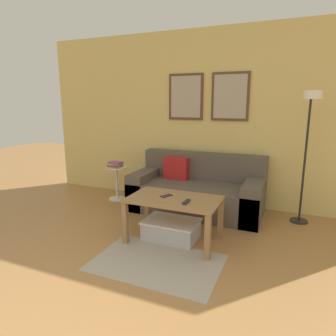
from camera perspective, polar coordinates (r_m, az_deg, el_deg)
wall_back at (r=4.52m, az=8.43°, el=9.29°), size 5.60×0.09×2.55m
area_rug at (r=3.04m, az=-2.17°, el=-17.51°), size 1.23×0.82×0.01m
couch at (r=4.30m, az=5.49°, el=-4.44°), size 1.82×0.84×0.79m
coffee_table at (r=3.31m, az=1.13°, el=-7.27°), size 1.00×0.61×0.49m
storage_bin at (r=3.46m, az=0.61°, el=-11.60°), size 0.61×0.41×0.22m
floor_lamp at (r=3.85m, az=25.15°, el=5.95°), size 0.22×0.54×1.64m
side_table at (r=4.81m, az=-9.71°, el=-2.27°), size 0.32×0.32×0.53m
book_stack at (r=4.73m, az=-9.97°, el=0.67°), size 0.23×0.18×0.09m
remote_control at (r=3.14m, az=3.52°, el=-6.44°), size 0.04×0.15×0.02m
cell_phone at (r=3.36m, az=-0.34°, el=-5.30°), size 0.12×0.15×0.01m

